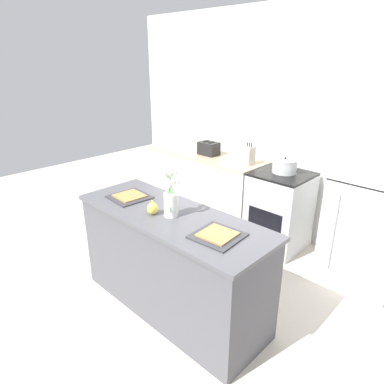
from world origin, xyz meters
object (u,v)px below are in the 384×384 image
(toaster, at_px, (209,148))
(plate_setting_left, at_px, (130,197))
(pear_figurine, at_px, (153,208))
(knife_block, at_px, (249,156))
(cooking_pot, at_px, (285,166))
(flower_vase, at_px, (171,200))
(stove_range, at_px, (279,211))
(plate_setting_right, at_px, (218,235))
(refrigerator, at_px, (373,200))

(toaster, bearing_deg, plate_setting_left, -73.32)
(pear_figurine, relative_size, plate_setting_left, 0.42)
(toaster, relative_size, knife_block, 1.04)
(plate_setting_left, bearing_deg, pear_figurine, -10.74)
(cooking_pot, bearing_deg, plate_setting_left, -110.39)
(flower_vase, xyz_separation_m, cooking_pot, (0.06, 1.66, -0.07))
(cooking_pot, bearing_deg, knife_block, -176.00)
(flower_vase, distance_m, plate_setting_left, 0.57)
(knife_block, bearing_deg, toaster, 179.26)
(cooking_pot, bearing_deg, stove_range, -79.85)
(flower_vase, height_order, knife_block, flower_vase)
(pear_figurine, bearing_deg, toaster, 118.08)
(plate_setting_left, height_order, cooking_pot, cooking_pot)
(pear_figurine, distance_m, cooking_pot, 1.75)
(toaster, bearing_deg, stove_range, -0.51)
(flower_vase, xyz_separation_m, knife_block, (-0.40, 1.62, -0.04))
(plate_setting_left, bearing_deg, toaster, 106.68)
(stove_range, relative_size, flower_vase, 2.26)
(pear_figurine, xyz_separation_m, plate_setting_right, (0.62, 0.08, -0.05))
(plate_setting_left, bearing_deg, cooking_pot, 69.61)
(cooking_pot, bearing_deg, flower_vase, -92.08)
(plate_setting_left, distance_m, cooking_pot, 1.77)
(flower_vase, bearing_deg, toaster, 122.69)
(flower_vase, xyz_separation_m, pear_figurine, (-0.13, -0.08, -0.08))
(refrigerator, height_order, plate_setting_right, refrigerator)
(plate_setting_left, xyz_separation_m, toaster, (-0.49, 1.64, 0.07))
(toaster, height_order, cooking_pot, cooking_pot)
(stove_range, xyz_separation_m, knife_block, (-0.47, 0.00, 0.57))
(plate_setting_left, bearing_deg, plate_setting_right, 0.00)
(pear_figurine, distance_m, plate_setting_left, 0.44)
(pear_figurine, bearing_deg, plate_setting_left, 169.26)
(refrigerator, relative_size, pear_figurine, 12.02)
(plate_setting_left, height_order, toaster, toaster)
(refrigerator, distance_m, pear_figurine, 2.06)
(cooking_pot, distance_m, knife_block, 0.46)
(refrigerator, xyz_separation_m, toaster, (-2.06, 0.01, 0.13))
(stove_range, bearing_deg, toaster, 179.49)
(pear_figurine, distance_m, plate_setting_right, 0.63)
(stove_range, xyz_separation_m, pear_figurine, (-0.20, -1.71, 0.53))
(refrigerator, bearing_deg, pear_figurine, -123.89)
(plate_setting_right, height_order, cooking_pot, cooking_pot)
(flower_vase, bearing_deg, plate_setting_right, -0.49)
(pear_figurine, distance_m, toaster, 1.95)
(toaster, height_order, knife_block, knife_block)
(refrigerator, relative_size, plate_setting_left, 4.99)
(plate_setting_right, height_order, knife_block, knife_block)
(stove_range, height_order, flower_vase, flower_vase)
(cooking_pot, xyz_separation_m, knife_block, (-0.46, -0.03, 0.03))
(stove_range, height_order, cooking_pot, cooking_pot)
(stove_range, xyz_separation_m, plate_setting_right, (0.42, -1.63, 0.48))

